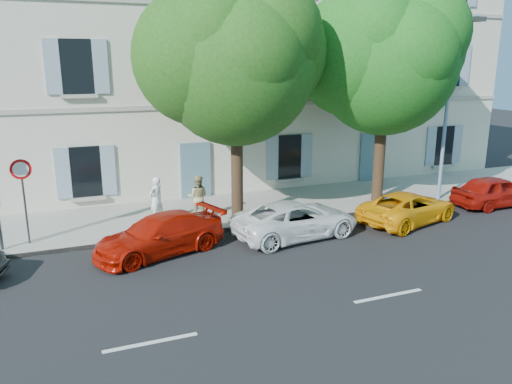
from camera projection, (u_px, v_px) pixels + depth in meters
name	position (u px, v px, depth m)	size (l,w,h in m)	color
ground	(314.00, 244.00, 16.26)	(90.00, 90.00, 0.00)	black
sidewalk	(263.00, 207.00, 20.25)	(36.00, 4.50, 0.15)	#A09E96
kerb	(285.00, 222.00, 18.30)	(36.00, 0.16, 0.16)	#9E998E
building	(218.00, 57.00, 23.95)	(28.00, 7.00, 12.00)	beige
car_red_coupe	(160.00, 235.00, 15.33)	(1.69, 4.17, 1.21)	#AF1305
car_white_coupe	(296.00, 220.00, 16.81)	(2.02, 4.39, 1.22)	white
car_yellow_supercar	(408.00, 207.00, 18.37)	(1.90, 4.12, 1.14)	#FFA70A
car_red_hatchback	(496.00, 191.00, 20.44)	(1.51, 3.76, 1.28)	#991109
tree_left	(236.00, 67.00, 17.10)	(5.47, 5.47, 8.48)	#3A2819
tree_right	(385.00, 64.00, 19.55)	(5.61, 5.61, 8.65)	#3A2819
road_sign	(22.00, 183.00, 15.41)	(0.63, 0.10, 2.74)	#383A3D
street_lamp	(450.00, 100.00, 19.99)	(0.23, 1.55, 7.31)	#7293BF
pedestrian_a	(156.00, 199.00, 17.91)	(0.60, 0.40, 1.65)	white
pedestrian_b	(198.00, 197.00, 18.37)	(0.78, 0.61, 1.60)	tan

